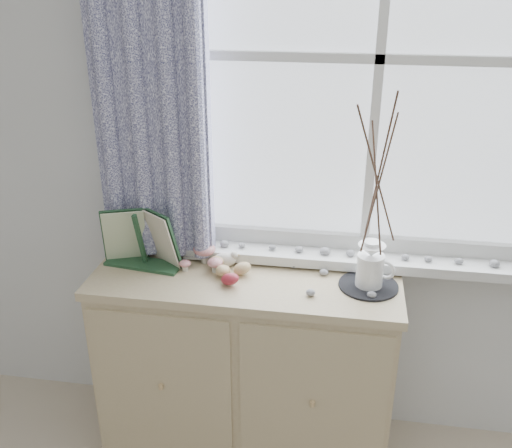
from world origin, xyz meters
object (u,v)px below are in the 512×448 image
Objects in this scene: botanical_book at (139,241)px; twig_pitcher at (379,176)px; sideboard at (246,366)px; toadstool_cluster at (205,255)px.

botanical_book is 0.94m from twig_pitcher.
twig_pitcher reaches higher than botanical_book.
botanical_book is (-0.42, -0.00, 0.55)m from sideboard.
twig_pitcher is (0.47, 0.01, 0.86)m from sideboard.
sideboard is at bearing -156.11° from twig_pitcher.
sideboard is at bearing -21.36° from toadstool_cluster.
sideboard is 1.57× the size of twig_pitcher.
toadstool_cluster is (0.24, 0.07, -0.08)m from botanical_book.
sideboard is at bearing 7.62° from botanical_book.
twig_pitcher is at bearing 0.73° from sideboard.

